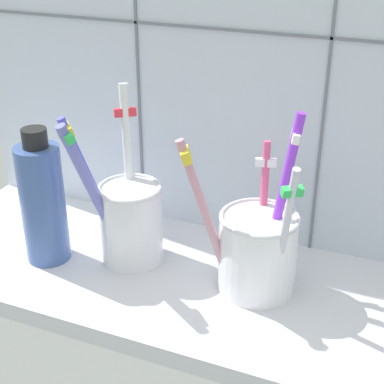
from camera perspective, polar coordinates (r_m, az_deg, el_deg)
counter_slab at (r=63.32cm, az=-0.43°, el=-9.07°), size 64.00×22.00×2.00cm
tile_wall_back at (r=64.46cm, az=3.77°, el=12.73°), size 64.00×2.20×45.00cm
toothbrush_cup_left at (r=63.58cm, az=-6.20°, el=-2.45°), size 8.76×10.48×18.98cm
toothbrush_cup_right at (r=59.09cm, az=6.41°, el=-5.41°), size 12.08×8.62×19.03cm
soap_bottle at (r=64.58cm, az=-14.33°, el=-0.92°), size 4.77×4.77×15.26cm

